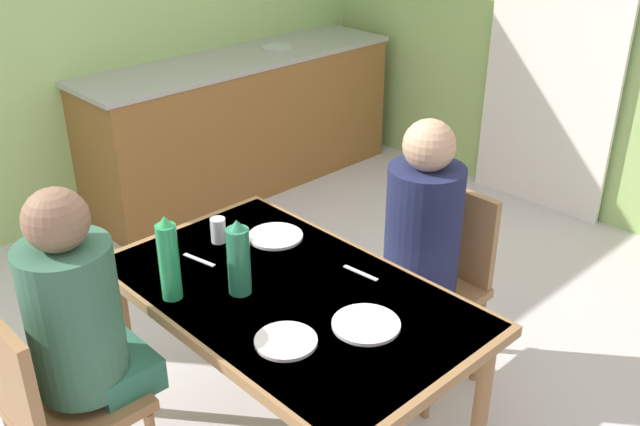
{
  "coord_description": "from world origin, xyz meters",
  "views": [
    {
      "loc": [
        1.88,
        -1.38,
        2.1
      ],
      "look_at": [
        0.3,
        0.14,
        0.98
      ],
      "focal_mm": 40.26,
      "sensor_mm": 36.0,
      "label": 1
    }
  ],
  "objects_px": {
    "person_far_diner": "(421,227)",
    "water_bottle_green_near": "(169,260)",
    "kitchen_counter": "(242,122)",
    "person_near_diner": "(78,313)",
    "dining_table": "(289,309)",
    "water_bottle_green_far": "(239,259)",
    "chair_near_diner": "(52,402)",
    "chair_far_diner": "(437,276)"
  },
  "relations": [
    {
      "from": "person_near_diner",
      "to": "person_far_diner",
      "type": "bearing_deg",
      "value": 72.73
    },
    {
      "from": "kitchen_counter",
      "to": "chair_near_diner",
      "type": "distance_m",
      "value": 2.83
    },
    {
      "from": "kitchen_counter",
      "to": "person_far_diner",
      "type": "height_order",
      "value": "person_far_diner"
    },
    {
      "from": "person_near_diner",
      "to": "person_far_diner",
      "type": "height_order",
      "value": "same"
    },
    {
      "from": "chair_near_diner",
      "to": "water_bottle_green_near",
      "type": "relative_size",
      "value": 2.8
    },
    {
      "from": "chair_far_diner",
      "to": "water_bottle_green_far",
      "type": "bearing_deg",
      "value": 77.91
    },
    {
      "from": "kitchen_counter",
      "to": "chair_near_diner",
      "type": "xyz_separation_m",
      "value": [
        1.79,
        -2.19,
        0.05
      ]
    },
    {
      "from": "chair_far_diner",
      "to": "water_bottle_green_near",
      "type": "bearing_deg",
      "value": 73.16
    },
    {
      "from": "water_bottle_green_near",
      "to": "water_bottle_green_far",
      "type": "bearing_deg",
      "value": 54.28
    },
    {
      "from": "chair_near_diner",
      "to": "chair_far_diner",
      "type": "height_order",
      "value": "same"
    },
    {
      "from": "chair_far_diner",
      "to": "person_far_diner",
      "type": "distance_m",
      "value": 0.31
    },
    {
      "from": "chair_near_diner",
      "to": "water_bottle_green_near",
      "type": "xyz_separation_m",
      "value": [
        0.06,
        0.45,
        0.38
      ]
    },
    {
      "from": "chair_far_diner",
      "to": "person_near_diner",
      "type": "bearing_deg",
      "value": 74.35
    },
    {
      "from": "chair_near_diner",
      "to": "chair_far_diner",
      "type": "distance_m",
      "value": 1.56
    },
    {
      "from": "person_far_diner",
      "to": "water_bottle_green_near",
      "type": "relative_size",
      "value": 2.48
    },
    {
      "from": "kitchen_counter",
      "to": "person_near_diner",
      "type": "xyz_separation_m",
      "value": [
        1.79,
        -2.05,
        0.33
      ]
    },
    {
      "from": "chair_near_diner",
      "to": "water_bottle_green_near",
      "type": "distance_m",
      "value": 0.59
    },
    {
      "from": "chair_near_diner",
      "to": "water_bottle_green_far",
      "type": "relative_size",
      "value": 3.11
    },
    {
      "from": "person_far_diner",
      "to": "water_bottle_green_far",
      "type": "distance_m",
      "value": 0.77
    },
    {
      "from": "dining_table",
      "to": "kitchen_counter",
      "type": "bearing_deg",
      "value": 145.72
    },
    {
      "from": "dining_table",
      "to": "person_near_diner",
      "type": "distance_m",
      "value": 0.71
    },
    {
      "from": "chair_near_diner",
      "to": "water_bottle_green_far",
      "type": "height_order",
      "value": "water_bottle_green_far"
    },
    {
      "from": "chair_near_diner",
      "to": "person_far_diner",
      "type": "distance_m",
      "value": 1.46
    },
    {
      "from": "dining_table",
      "to": "person_near_diner",
      "type": "xyz_separation_m",
      "value": [
        -0.31,
        -0.62,
        0.13
      ]
    },
    {
      "from": "kitchen_counter",
      "to": "person_near_diner",
      "type": "bearing_deg",
      "value": -48.87
    },
    {
      "from": "person_near_diner",
      "to": "water_bottle_green_far",
      "type": "height_order",
      "value": "person_near_diner"
    },
    {
      "from": "person_far_diner",
      "to": "water_bottle_green_near",
      "type": "bearing_deg",
      "value": 70.86
    },
    {
      "from": "chair_far_diner",
      "to": "person_near_diner",
      "type": "relative_size",
      "value": 1.13
    },
    {
      "from": "person_far_diner",
      "to": "water_bottle_green_near",
      "type": "height_order",
      "value": "person_far_diner"
    },
    {
      "from": "water_bottle_green_near",
      "to": "person_near_diner",
      "type": "bearing_deg",
      "value": -101.43
    },
    {
      "from": "person_far_diner",
      "to": "chair_near_diner",
      "type": "bearing_deg",
      "value": 74.35
    },
    {
      "from": "water_bottle_green_near",
      "to": "chair_near_diner",
      "type": "bearing_deg",
      "value": -97.99
    },
    {
      "from": "person_near_diner",
      "to": "water_bottle_green_near",
      "type": "bearing_deg",
      "value": 78.57
    },
    {
      "from": "chair_near_diner",
      "to": "water_bottle_green_far",
      "type": "xyz_separation_m",
      "value": [
        0.2,
        0.63,
        0.36
      ]
    },
    {
      "from": "dining_table",
      "to": "water_bottle_green_far",
      "type": "distance_m",
      "value": 0.27
    },
    {
      "from": "person_near_diner",
      "to": "chair_near_diner",
      "type": "bearing_deg",
      "value": -90.0
    },
    {
      "from": "kitchen_counter",
      "to": "water_bottle_green_far",
      "type": "height_order",
      "value": "water_bottle_green_far"
    },
    {
      "from": "person_near_diner",
      "to": "water_bottle_green_far",
      "type": "bearing_deg",
      "value": 68.34
    },
    {
      "from": "chair_far_diner",
      "to": "water_bottle_green_far",
      "type": "relative_size",
      "value": 3.11
    },
    {
      "from": "chair_near_diner",
      "to": "water_bottle_green_near",
      "type": "height_order",
      "value": "water_bottle_green_near"
    },
    {
      "from": "person_far_diner",
      "to": "chair_far_diner",
      "type": "bearing_deg",
      "value": -90.0
    },
    {
      "from": "person_far_diner",
      "to": "water_bottle_green_far",
      "type": "xyz_separation_m",
      "value": [
        -0.19,
        -0.75,
        0.08
      ]
    }
  ]
}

